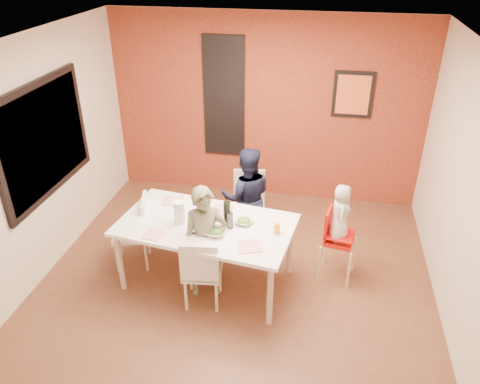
% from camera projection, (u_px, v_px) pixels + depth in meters
% --- Properties ---
extents(ground, '(4.50, 4.50, 0.00)m').
position_uv_depth(ground, '(235.00, 283.00, 5.45)').
color(ground, brown).
rests_on(ground, ground).
extents(ceiling, '(4.50, 4.50, 0.02)m').
position_uv_depth(ceiling, '(234.00, 46.00, 4.14)').
color(ceiling, white).
rests_on(ceiling, wall_back).
extents(wall_back, '(4.50, 0.02, 2.70)m').
position_uv_depth(wall_back, '(265.00, 109.00, 6.73)').
color(wall_back, beige).
rests_on(wall_back, ground).
extents(wall_front, '(4.50, 0.02, 2.70)m').
position_uv_depth(wall_front, '(162.00, 347.00, 2.86)').
color(wall_front, beige).
rests_on(wall_front, ground).
extents(wall_left, '(0.02, 4.50, 2.70)m').
position_uv_depth(wall_left, '(35.00, 163.00, 5.17)').
color(wall_left, beige).
rests_on(wall_left, ground).
extents(wall_right, '(0.02, 4.50, 2.70)m').
position_uv_depth(wall_right, '(467.00, 201.00, 4.43)').
color(wall_right, beige).
rests_on(wall_right, ground).
extents(brick_accent_wall, '(4.50, 0.02, 2.70)m').
position_uv_depth(brick_accent_wall, '(265.00, 110.00, 6.71)').
color(brick_accent_wall, maroon).
rests_on(brick_accent_wall, ground).
extents(picture_window_frame, '(0.05, 1.70, 1.30)m').
position_uv_depth(picture_window_frame, '(44.00, 139.00, 5.24)').
color(picture_window_frame, black).
rests_on(picture_window_frame, wall_left).
extents(picture_window_pane, '(0.02, 1.55, 1.15)m').
position_uv_depth(picture_window_pane, '(45.00, 139.00, 5.23)').
color(picture_window_pane, black).
rests_on(picture_window_pane, wall_left).
extents(glassblock_strip, '(0.55, 0.03, 1.70)m').
position_uv_depth(glassblock_strip, '(224.00, 98.00, 6.72)').
color(glassblock_strip, silver).
rests_on(glassblock_strip, wall_back).
extents(glassblock_surround, '(0.60, 0.03, 1.76)m').
position_uv_depth(glassblock_surround, '(224.00, 98.00, 6.72)').
color(glassblock_surround, black).
rests_on(glassblock_surround, wall_back).
extents(art_print_frame, '(0.54, 0.03, 0.64)m').
position_uv_depth(art_print_frame, '(353.00, 95.00, 6.35)').
color(art_print_frame, black).
rests_on(art_print_frame, wall_back).
extents(art_print_canvas, '(0.44, 0.01, 0.54)m').
position_uv_depth(art_print_canvas, '(353.00, 95.00, 6.34)').
color(art_print_canvas, orange).
rests_on(art_print_canvas, wall_back).
extents(dining_table, '(2.02, 1.30, 0.79)m').
position_uv_depth(dining_table, '(206.00, 229.00, 5.15)').
color(dining_table, white).
rests_on(dining_table, ground).
extents(chair_near, '(0.44, 0.44, 0.86)m').
position_uv_depth(chair_near, '(201.00, 270.00, 4.90)').
color(chair_near, silver).
rests_on(chair_near, ground).
extents(chair_far, '(0.47, 0.47, 0.89)m').
position_uv_depth(chair_far, '(249.00, 200.00, 6.15)').
color(chair_far, silver).
rests_on(chair_far, ground).
extents(chair_left, '(0.51, 0.51, 0.90)m').
position_uv_depth(chair_left, '(137.00, 228.00, 5.56)').
color(chair_left, silver).
rests_on(chair_left, ground).
extents(high_chair, '(0.43, 0.43, 0.88)m').
position_uv_depth(high_chair, '(336.00, 237.00, 5.34)').
color(high_chair, red).
rests_on(high_chair, ground).
extents(child_near, '(0.56, 0.46, 1.32)m').
position_uv_depth(child_near, '(205.00, 243.00, 5.02)').
color(child_near, brown).
rests_on(child_near, ground).
extents(child_far, '(0.74, 0.63, 1.33)m').
position_uv_depth(child_far, '(247.00, 198.00, 5.86)').
color(child_far, black).
rests_on(child_far, ground).
extents(toddler, '(0.25, 0.35, 0.69)m').
position_uv_depth(toddler, '(341.00, 213.00, 5.17)').
color(toddler, beige).
rests_on(toddler, high_chair).
extents(plate_near_left, '(0.23, 0.23, 0.01)m').
position_uv_depth(plate_near_left, '(154.00, 235.00, 4.91)').
color(plate_near_left, white).
rests_on(plate_near_left, dining_table).
extents(plate_far_mid, '(0.26, 0.26, 0.01)m').
position_uv_depth(plate_far_mid, '(222.00, 210.00, 5.36)').
color(plate_far_mid, white).
rests_on(plate_far_mid, dining_table).
extents(plate_near_right, '(0.29, 0.29, 0.01)m').
position_uv_depth(plate_near_right, '(250.00, 246.00, 4.73)').
color(plate_near_right, white).
rests_on(plate_near_right, dining_table).
extents(plate_far_left, '(0.28, 0.28, 0.01)m').
position_uv_depth(plate_far_left, '(173.00, 201.00, 5.54)').
color(plate_far_left, white).
rests_on(plate_far_left, dining_table).
extents(salad_bowl_a, '(0.24, 0.24, 0.06)m').
position_uv_depth(salad_bowl_a, '(215.00, 232.00, 4.92)').
color(salad_bowl_a, white).
rests_on(salad_bowl_a, dining_table).
extents(salad_bowl_b, '(0.24, 0.24, 0.05)m').
position_uv_depth(salad_bowl_b, '(244.00, 222.00, 5.10)').
color(salad_bowl_b, silver).
rests_on(salad_bowl_b, dining_table).
extents(wine_bottle, '(0.08, 0.08, 0.29)m').
position_uv_depth(wine_bottle, '(227.00, 214.00, 5.01)').
color(wine_bottle, black).
rests_on(wine_bottle, dining_table).
extents(wine_glass_a, '(0.08, 0.08, 0.22)m').
position_uv_depth(wine_glass_a, '(195.00, 224.00, 4.90)').
color(wine_glass_a, white).
rests_on(wine_glass_a, dining_table).
extents(wine_glass_b, '(0.06, 0.06, 0.18)m').
position_uv_depth(wine_glass_b, '(230.00, 221.00, 5.00)').
color(wine_glass_b, silver).
rests_on(wine_glass_b, dining_table).
extents(paper_towel_roll, '(0.12, 0.12, 0.27)m').
position_uv_depth(paper_towel_roll, '(179.00, 213.00, 5.06)').
color(paper_towel_roll, white).
rests_on(paper_towel_roll, dining_table).
extents(condiment_red, '(0.04, 0.04, 0.15)m').
position_uv_depth(condiment_red, '(212.00, 221.00, 5.03)').
color(condiment_red, red).
rests_on(condiment_red, dining_table).
extents(condiment_green, '(0.03, 0.03, 0.13)m').
position_uv_depth(condiment_green, '(213.00, 222.00, 5.03)').
color(condiment_green, '#2C6B23').
rests_on(condiment_green, dining_table).
extents(condiment_brown, '(0.04, 0.04, 0.14)m').
position_uv_depth(condiment_brown, '(217.00, 216.00, 5.12)').
color(condiment_brown, brown).
rests_on(condiment_brown, dining_table).
extents(sippy_cup, '(0.07, 0.07, 0.12)m').
position_uv_depth(sippy_cup, '(277.00, 228.00, 4.92)').
color(sippy_cup, orange).
rests_on(sippy_cup, dining_table).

